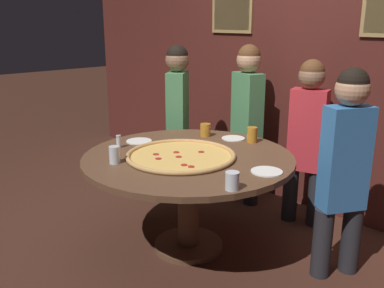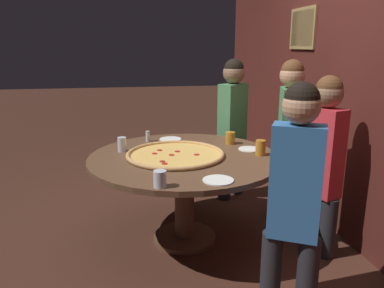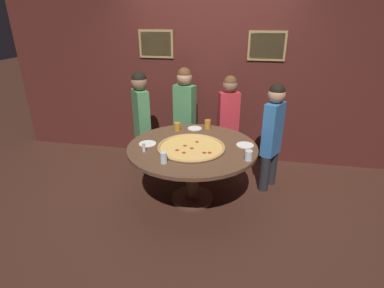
{
  "view_description": "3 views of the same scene",
  "coord_description": "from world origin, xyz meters",
  "px_view_note": "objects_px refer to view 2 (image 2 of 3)",
  "views": [
    {
      "loc": [
        2.16,
        -1.97,
        1.68
      ],
      "look_at": [
        0.02,
        0.02,
        0.82
      ],
      "focal_mm": 40.0,
      "sensor_mm": 36.0,
      "label": 1
    },
    {
      "loc": [
        2.82,
        -0.43,
        1.59
      ],
      "look_at": [
        -0.0,
        0.06,
        0.83
      ],
      "focal_mm": 35.0,
      "sensor_mm": 36.0,
      "label": 2
    },
    {
      "loc": [
        0.6,
        -3.14,
        2.15
      ],
      "look_at": [
        0.01,
        -0.09,
        0.8
      ],
      "focal_mm": 28.0,
      "sensor_mm": 36.0,
      "label": 3
    }
  ],
  "objects_px": {
    "drink_cup_front_edge": "(230,138)",
    "drink_cup_near_left": "(122,144)",
    "diner_centre_back": "(295,187)",
    "drink_cup_far_left": "(160,179)",
    "condiment_shaker": "(148,136)",
    "white_plate_far_back": "(170,139)",
    "diner_side_left": "(323,156)",
    "drink_cup_beside_pizza": "(261,148)",
    "giant_pizza": "(175,154)",
    "white_plate_near_front": "(250,149)",
    "dining_table": "(184,172)",
    "diner_side_right": "(288,130)",
    "diner_far_right": "(232,121)",
    "white_plate_left_side": "(218,180)"
  },
  "relations": [
    {
      "from": "drink_cup_beside_pizza",
      "to": "giant_pizza",
      "type": "bearing_deg",
      "value": -98.11
    },
    {
      "from": "drink_cup_front_edge",
      "to": "white_plate_far_back",
      "type": "distance_m",
      "value": 0.56
    },
    {
      "from": "drink_cup_far_left",
      "to": "condiment_shaker",
      "type": "xyz_separation_m",
      "value": [
        -1.15,
        -0.01,
        -0.0
      ]
    },
    {
      "from": "drink_cup_far_left",
      "to": "diner_far_right",
      "type": "height_order",
      "value": "diner_far_right"
    },
    {
      "from": "white_plate_near_front",
      "to": "condiment_shaker",
      "type": "bearing_deg",
      "value": -117.26
    },
    {
      "from": "dining_table",
      "to": "giant_pizza",
      "type": "relative_size",
      "value": 1.95
    },
    {
      "from": "dining_table",
      "to": "white_plate_far_back",
      "type": "height_order",
      "value": "white_plate_far_back"
    },
    {
      "from": "giant_pizza",
      "to": "white_plate_far_back",
      "type": "xyz_separation_m",
      "value": [
        -0.53,
        0.03,
        -0.01
      ]
    },
    {
      "from": "drink_cup_front_edge",
      "to": "diner_centre_back",
      "type": "bearing_deg",
      "value": 2.2
    },
    {
      "from": "white_plate_far_back",
      "to": "diner_side_left",
      "type": "distance_m",
      "value": 1.37
    },
    {
      "from": "drink_cup_far_left",
      "to": "drink_cup_near_left",
      "type": "xyz_separation_m",
      "value": [
        -0.86,
        -0.23,
        0.01
      ]
    },
    {
      "from": "dining_table",
      "to": "condiment_shaker",
      "type": "relative_size",
      "value": 15.65
    },
    {
      "from": "drink_cup_far_left",
      "to": "drink_cup_near_left",
      "type": "distance_m",
      "value": 0.89
    },
    {
      "from": "drink_cup_near_left",
      "to": "diner_side_right",
      "type": "distance_m",
      "value": 1.5
    },
    {
      "from": "white_plate_far_back",
      "to": "drink_cup_front_edge",
      "type": "bearing_deg",
      "value": 64.29
    },
    {
      "from": "white_plate_near_front",
      "to": "diner_side_right",
      "type": "xyz_separation_m",
      "value": [
        -0.23,
        0.45,
        0.09
      ]
    },
    {
      "from": "drink_cup_beside_pizza",
      "to": "diner_side_right",
      "type": "height_order",
      "value": "diner_side_right"
    },
    {
      "from": "giant_pizza",
      "to": "drink_cup_front_edge",
      "type": "relative_size",
      "value": 7.27
    },
    {
      "from": "dining_table",
      "to": "white_plate_far_back",
      "type": "distance_m",
      "value": 0.55
    },
    {
      "from": "drink_cup_front_edge",
      "to": "drink_cup_near_left",
      "type": "relative_size",
      "value": 0.9
    },
    {
      "from": "drink_cup_front_edge",
      "to": "condiment_shaker",
      "type": "distance_m",
      "value": 0.75
    },
    {
      "from": "drink_cup_beside_pizza",
      "to": "drink_cup_far_left",
      "type": "distance_m",
      "value": 1.02
    },
    {
      "from": "diner_far_right",
      "to": "drink_cup_near_left",
      "type": "bearing_deg",
      "value": 172.66
    },
    {
      "from": "drink_cup_front_edge",
      "to": "diner_side_right",
      "type": "xyz_separation_m",
      "value": [
        -0.02,
        0.56,
        0.04
      ]
    },
    {
      "from": "drink_cup_far_left",
      "to": "white_plate_near_front",
      "type": "distance_m",
      "value": 1.1
    },
    {
      "from": "drink_cup_beside_pizza",
      "to": "diner_side_left",
      "type": "xyz_separation_m",
      "value": [
        0.25,
        0.4,
        -0.02
      ]
    },
    {
      "from": "diner_centre_back",
      "to": "diner_side_right",
      "type": "xyz_separation_m",
      "value": [
        -1.24,
        0.51,
        0.04
      ]
    },
    {
      "from": "drink_cup_far_left",
      "to": "diner_side_left",
      "type": "distance_m",
      "value": 1.29
    },
    {
      "from": "diner_side_right",
      "to": "white_plate_near_front",
      "type": "bearing_deg",
      "value": 134.68
    },
    {
      "from": "diner_far_right",
      "to": "giant_pizza",
      "type": "bearing_deg",
      "value": -167.04
    },
    {
      "from": "drink_cup_near_left",
      "to": "white_plate_near_front",
      "type": "xyz_separation_m",
      "value": [
        0.13,
        1.05,
        -0.06
      ]
    },
    {
      "from": "white_plate_left_side",
      "to": "drink_cup_front_edge",
      "type": "bearing_deg",
      "value": 159.75
    },
    {
      "from": "drink_cup_far_left",
      "to": "drink_cup_front_edge",
      "type": "xyz_separation_m",
      "value": [
        -0.94,
        0.71,
        0.0
      ]
    },
    {
      "from": "drink_cup_front_edge",
      "to": "drink_cup_near_left",
      "type": "height_order",
      "value": "drink_cup_near_left"
    },
    {
      "from": "dining_table",
      "to": "diner_side_left",
      "type": "xyz_separation_m",
      "value": [
        0.34,
        1.0,
        0.18
      ]
    },
    {
      "from": "white_plate_far_back",
      "to": "diner_side_right",
      "type": "bearing_deg",
      "value": 78.1
    },
    {
      "from": "white_plate_far_back",
      "to": "diner_side_right",
      "type": "height_order",
      "value": "diner_side_right"
    },
    {
      "from": "giant_pizza",
      "to": "drink_cup_beside_pizza",
      "type": "distance_m",
      "value": 0.68
    },
    {
      "from": "white_plate_left_side",
      "to": "drink_cup_near_left",
      "type": "bearing_deg",
      "value": -142.84
    },
    {
      "from": "drink_cup_beside_pizza",
      "to": "condiment_shaker",
      "type": "height_order",
      "value": "drink_cup_beside_pizza"
    },
    {
      "from": "white_plate_far_back",
      "to": "diner_centre_back",
      "type": "height_order",
      "value": "diner_centre_back"
    },
    {
      "from": "dining_table",
      "to": "white_plate_far_back",
      "type": "xyz_separation_m",
      "value": [
        -0.53,
        -0.05,
        0.14
      ]
    },
    {
      "from": "giant_pizza",
      "to": "white_plate_far_back",
      "type": "distance_m",
      "value": 0.53
    },
    {
      "from": "diner_side_left",
      "to": "diner_side_right",
      "type": "bearing_deg",
      "value": -19.51
    },
    {
      "from": "drink_cup_front_edge",
      "to": "white_plate_far_back",
      "type": "xyz_separation_m",
      "value": [
        -0.24,
        -0.5,
        -0.05
      ]
    },
    {
      "from": "dining_table",
      "to": "giant_pizza",
      "type": "height_order",
      "value": "giant_pizza"
    },
    {
      "from": "giant_pizza",
      "to": "drink_cup_beside_pizza",
      "type": "xyz_separation_m",
      "value": [
        0.1,
        0.67,
        0.05
      ]
    },
    {
      "from": "dining_table",
      "to": "white_plate_far_back",
      "type": "bearing_deg",
      "value": -175.03
    },
    {
      "from": "drink_cup_beside_pizza",
      "to": "white_plate_far_back",
      "type": "height_order",
      "value": "drink_cup_beside_pizza"
    },
    {
      "from": "drink_cup_near_left",
      "to": "white_plate_near_front",
      "type": "distance_m",
      "value": 1.06
    }
  ]
}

